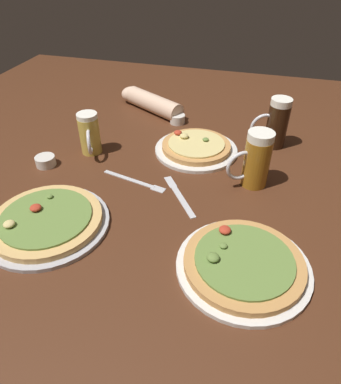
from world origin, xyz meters
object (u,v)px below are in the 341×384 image
(fork_left, at_px, (135,181))
(knife_right, at_px, (179,195))
(beer_mug_pale, at_px, (90,134))
(beer_mug_dark, at_px, (276,124))
(ramekin_butter, at_px, (45,161))
(pizza_plate_near, at_px, (47,221))
(beer_mug_amber, at_px, (256,160))
(pizza_plate_far, at_px, (196,147))
(diner_arm, at_px, (148,101))
(pizza_plate_side, at_px, (243,264))
(ramekin_sauce, at_px, (177,119))

(fork_left, relative_size, knife_right, 1.20)
(beer_mug_pale, distance_m, fork_left, 0.26)
(beer_mug_dark, height_order, ramekin_butter, beer_mug_dark)
(ramekin_butter, xyz_separation_m, knife_right, (0.48, -0.05, -0.01))
(pizza_plate_near, height_order, knife_right, pizza_plate_near)
(beer_mug_amber, distance_m, fork_left, 0.38)
(pizza_plate_far, height_order, beer_mug_dark, beer_mug_dark)
(beer_mug_pale, relative_size, ramekin_butter, 2.23)
(beer_mug_amber, height_order, beer_mug_pale, beer_mug_amber)
(pizza_plate_near, distance_m, beer_mug_pale, 0.40)
(beer_mug_pale, bearing_deg, beer_mug_amber, -4.27)
(ramekin_butter, distance_m, fork_left, 0.33)
(beer_mug_dark, height_order, knife_right, beer_mug_dark)
(knife_right, bearing_deg, diner_arm, 116.57)
(pizza_plate_far, bearing_deg, pizza_plate_near, -121.63)
(pizza_plate_far, bearing_deg, diner_arm, 133.05)
(pizza_plate_far, height_order, ramekin_butter, pizza_plate_far)
(beer_mug_dark, bearing_deg, knife_right, -123.35)
(pizza_plate_far, relative_size, beer_mug_pale, 2.01)
(pizza_plate_side, bearing_deg, knife_right, 132.80)
(beer_mug_dark, bearing_deg, fork_left, -139.20)
(pizza_plate_side, bearing_deg, beer_mug_dark, 86.26)
(beer_mug_amber, bearing_deg, diner_arm, 137.64)
(pizza_plate_side, height_order, beer_mug_pale, beer_mug_pale)
(pizza_plate_far, relative_size, fork_left, 1.32)
(beer_mug_amber, bearing_deg, beer_mug_dark, 79.27)
(beer_mug_pale, xyz_separation_m, fork_left, (0.21, -0.13, -0.07))
(pizza_plate_side, bearing_deg, pizza_plate_near, 178.95)
(ramekin_sauce, xyz_separation_m, knife_right, (0.13, -0.48, -0.01))
(pizza_plate_side, xyz_separation_m, fork_left, (-0.37, 0.27, -0.01))
(fork_left, bearing_deg, pizza_plate_side, -35.94)
(pizza_plate_far, bearing_deg, beer_mug_pale, -163.35)
(pizza_plate_far, xyz_separation_m, beer_mug_dark, (0.27, 0.12, 0.07))
(pizza_plate_near, height_order, beer_mug_amber, beer_mug_amber)
(pizza_plate_near, distance_m, beer_mug_amber, 0.63)
(ramekin_butter, xyz_separation_m, fork_left, (0.33, -0.01, -0.01))
(beer_mug_pale, height_order, ramekin_sauce, beer_mug_pale)
(pizza_plate_far, height_order, diner_arm, diner_arm)
(pizza_plate_near, xyz_separation_m, ramekin_butter, (-0.17, 0.27, 0.00))
(beer_mug_dark, relative_size, knife_right, 0.97)
(beer_mug_dark, xyz_separation_m, diner_arm, (-0.55, 0.18, -0.05))
(pizza_plate_near, distance_m, fork_left, 0.31)
(ramekin_butter, bearing_deg, pizza_plate_side, -21.82)
(beer_mug_pale, distance_m, knife_right, 0.41)
(pizza_plate_side, height_order, beer_mug_dark, beer_mug_dark)
(pizza_plate_near, relative_size, beer_mug_dark, 1.84)
(knife_right, xyz_separation_m, diner_arm, (-0.29, 0.57, 0.04))
(beer_mug_pale, bearing_deg, fork_left, -31.62)
(pizza_plate_far, relative_size, beer_mug_dark, 1.63)
(pizza_plate_near, height_order, fork_left, pizza_plate_near)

